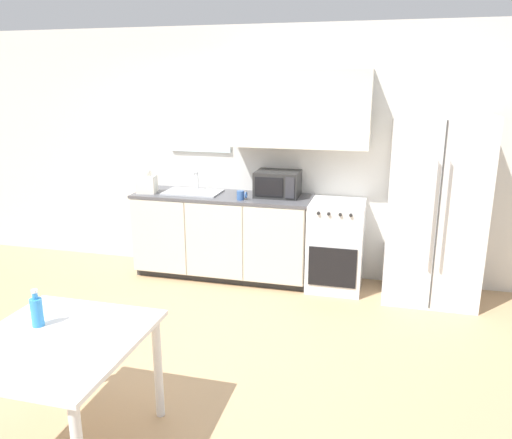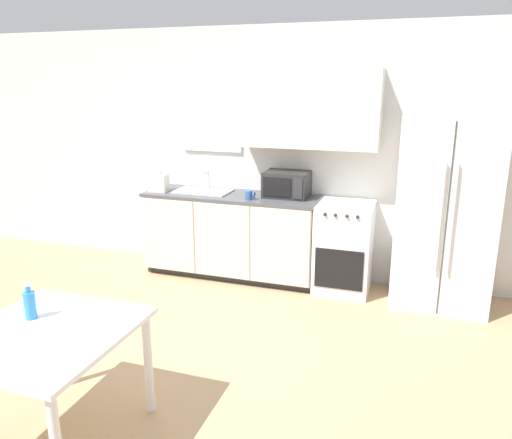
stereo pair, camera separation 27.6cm
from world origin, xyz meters
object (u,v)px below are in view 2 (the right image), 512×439
at_px(dining_table, 47,348).
at_px(drink_bottle, 30,304).
at_px(microwave, 287,184).
at_px(coffee_mug, 249,195).
at_px(oven_range, 344,247).
at_px(refrigerator, 445,213).

bearing_deg(dining_table, drink_bottle, 150.14).
height_order(microwave, coffee_mug, microwave).
relative_size(microwave, dining_table, 0.47).
xyz_separation_m(oven_range, microwave, (-0.65, 0.08, 0.61)).
xyz_separation_m(oven_range, dining_table, (-1.28, -2.88, 0.17)).
bearing_deg(oven_range, coffee_mug, -169.80).
xyz_separation_m(refrigerator, drink_bottle, (-2.42, -2.73, -0.09)).
bearing_deg(coffee_mug, drink_bottle, -100.88).
bearing_deg(refrigerator, coffee_mug, -175.83).
xyz_separation_m(oven_range, refrigerator, (0.94, -0.04, 0.45)).
xyz_separation_m(refrigerator, coffee_mug, (-1.92, -0.14, 0.07)).
relative_size(oven_range, dining_table, 0.94).
bearing_deg(microwave, refrigerator, -4.26).
distance_m(refrigerator, drink_bottle, 3.65).
bearing_deg(oven_range, dining_table, -113.99).
relative_size(coffee_mug, dining_table, 0.11).
xyz_separation_m(refrigerator, dining_table, (-2.22, -2.84, -0.29)).
bearing_deg(drink_bottle, oven_range, 61.88).
xyz_separation_m(microwave, dining_table, (-0.63, -2.96, -0.44)).
relative_size(coffee_mug, drink_bottle, 0.47).
distance_m(microwave, dining_table, 3.06).
relative_size(dining_table, drink_bottle, 4.30).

